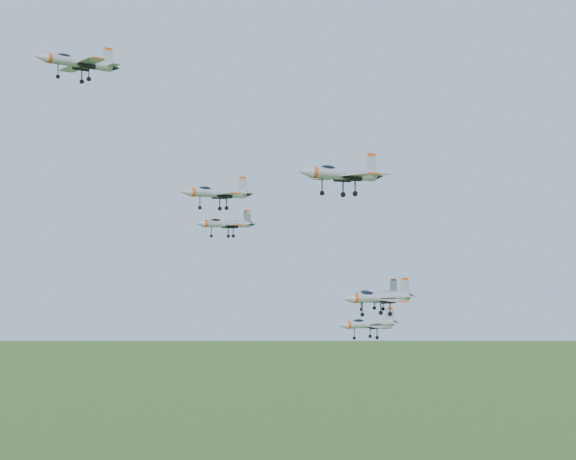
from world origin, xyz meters
TOP-DOWN VIEW (x-y plane):
  - jet_lead at (-17.31, 11.45)m, footprint 13.41×11.04m
  - jet_left_high at (2.08, 4.50)m, footprint 12.67×10.49m
  - jet_right_high at (4.80, -21.66)m, footprint 13.93×11.48m
  - jet_left_low at (4.39, 5.67)m, footprint 10.49×8.77m
  - jet_right_low at (22.38, -9.76)m, footprint 13.66×11.41m
  - jet_trail at (27.30, -3.30)m, footprint 12.02×9.89m
  - jet_extra at (37.70, 9.57)m, footprint 13.32×11.18m

SIDE VIEW (x-z plane):
  - jet_extra at x=37.70m, z-range 107.26..110.83m
  - jet_trail at x=27.30m, z-range 113.83..117.05m
  - jet_right_low at x=22.38m, z-range 113.82..117.48m
  - jet_left_low at x=4.39m, z-range 125.55..128.36m
  - jet_left_high at x=2.08m, z-range 129.92..133.30m
  - jet_right_high at x=4.80m, z-range 131.02..134.75m
  - jet_lead at x=-17.31m, z-range 148.48..152.06m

